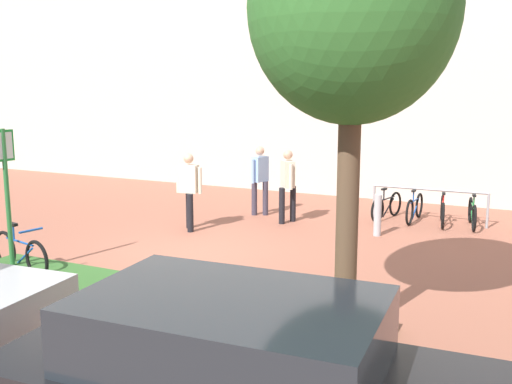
% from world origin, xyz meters
% --- Properties ---
extents(ground_plane, '(60.00, 60.00, 0.00)m').
position_xyz_m(ground_plane, '(0.00, 0.00, 0.00)').
color(ground_plane, '#9E5B47').
extents(building_facade, '(28.00, 1.20, 10.00)m').
position_xyz_m(building_facade, '(0.00, 7.78, 5.00)').
color(building_facade, beige).
rests_on(building_facade, ground).
extents(planter_strip, '(7.00, 1.10, 0.16)m').
position_xyz_m(planter_strip, '(0.84, -2.22, 0.08)').
color(planter_strip, '#336028').
rests_on(planter_strip, ground).
extents(tree_sidewalk, '(2.51, 2.51, 5.47)m').
position_xyz_m(tree_sidewalk, '(3.76, -2.20, 4.06)').
color(tree_sidewalk, brown).
rests_on(tree_sidewalk, ground).
extents(parking_sign_post, '(0.09, 0.36, 2.49)m').
position_xyz_m(parking_sign_post, '(-2.11, -2.22, 1.63)').
color(parking_sign_post, '#2D7238').
rests_on(parking_sign_post, ground).
extents(bike_at_sign, '(1.65, 0.52, 0.86)m').
position_xyz_m(bike_at_sign, '(-2.05, -2.08, 0.35)').
color(bike_at_sign, black).
rests_on(bike_at_sign, ground).
extents(bike_rack_cluster, '(2.66, 1.61, 0.83)m').
position_xyz_m(bike_rack_cluster, '(3.66, 4.79, 0.35)').
color(bike_rack_cluster, '#99999E').
rests_on(bike_rack_cluster, ground).
extents(bollard_steel, '(0.16, 0.16, 0.90)m').
position_xyz_m(bollard_steel, '(2.88, 3.07, 0.45)').
color(bollard_steel, '#ADADB2').
rests_on(bollard_steel, ground).
extents(person_shirt_blue, '(0.44, 0.50, 1.72)m').
position_xyz_m(person_shirt_blue, '(0.65, 3.40, 0.98)').
color(person_shirt_blue, black).
rests_on(person_shirt_blue, ground).
extents(person_casual_tan, '(0.60, 0.46, 1.72)m').
position_xyz_m(person_casual_tan, '(-1.05, 1.80, 0.98)').
color(person_casual_tan, black).
rests_on(person_casual_tan, ground).
extents(person_shirt_white, '(0.39, 0.59, 1.72)m').
position_xyz_m(person_shirt_white, '(-0.28, 3.87, 0.98)').
color(person_shirt_white, '#383342').
rests_on(person_shirt_white, ground).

